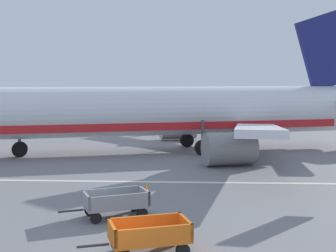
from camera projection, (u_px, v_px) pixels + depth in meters
apron_stripe at (153, 182)px, 25.75m from camera, size 120.00×0.36×0.01m
airplane at (176, 112)px, 36.32m from camera, size 37.06×30.06×11.34m
baggage_cart_third_in_row at (149, 235)px, 15.13m from camera, size 3.60×2.13×1.07m
baggage_cart_fourth_in_row at (115, 203)px, 19.15m from camera, size 3.55×2.29×1.07m
traffic_cone_near_plane at (145, 189)px, 22.89m from camera, size 0.42×0.42×0.56m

